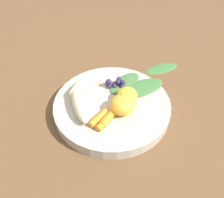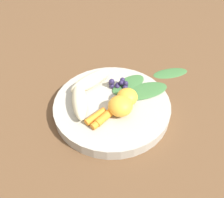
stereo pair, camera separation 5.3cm
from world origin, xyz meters
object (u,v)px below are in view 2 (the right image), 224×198
banana_peeled_left (80,101)px  kale_leaf_stray (170,73)px  bowl (112,106)px  banana_peeled_right (91,81)px  orange_segment_near (127,97)px

banana_peeled_left → kale_leaf_stray: banana_peeled_left is taller
bowl → banana_peeled_right: bearing=148.0°
bowl → orange_segment_near: orange_segment_near is taller
banana_peeled_right → kale_leaf_stray: bearing=160.1°
bowl → orange_segment_near: (0.03, 0.01, 0.03)m
bowl → banana_peeled_right: (-0.07, 0.04, 0.03)m
banana_peeled_left → orange_segment_near: (0.10, 0.04, 0.00)m
orange_segment_near → kale_leaf_stray: orange_segment_near is taller
banana_peeled_right → orange_segment_near: 0.11m
banana_peeled_left → banana_peeled_right: (0.00, 0.07, 0.00)m
banana_peeled_left → banana_peeled_right: 0.07m
banana_peeled_left → orange_segment_near: bearing=85.7°
banana_peeled_left → banana_peeled_right: same height
banana_peeled_left → orange_segment_near: orange_segment_near is taller
kale_leaf_stray → banana_peeled_left: bearing=-162.6°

